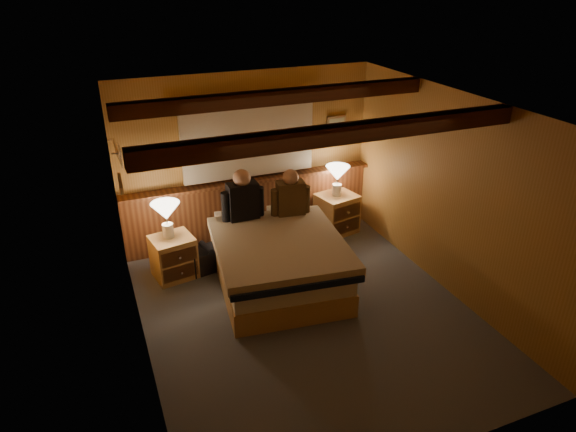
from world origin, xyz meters
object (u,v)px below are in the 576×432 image
bed (278,260)px  nightstand_right (337,213)px  nightstand_left (174,257)px  person_right (291,196)px  lamp_right (337,175)px  lamp_left (166,213)px  duffel_bag (207,258)px  person_left (243,198)px

bed → nightstand_right: 1.66m
nightstand_left → person_right: 1.69m
nightstand_left → person_right: size_ratio=0.89×
nightstand_left → person_right: bearing=-13.8°
lamp_right → lamp_left: bearing=-173.2°
lamp_left → duffel_bag: (0.46, -0.03, -0.72)m
bed → person_right: bearing=61.3°
duffel_bag → nightstand_right: bearing=-3.4°
bed → person_right: (0.40, 0.56, 0.57)m
bed → nightstand_right: bed is taller
nightstand_left → lamp_left: (-0.03, 0.05, 0.60)m
nightstand_right → person_right: 1.20m
lamp_left → duffel_bag: size_ratio=0.85×
bed → duffel_bag: size_ratio=3.82×
bed → person_right: 0.89m
nightstand_right → lamp_right: lamp_right is taller
nightstand_right → person_right: (-0.93, -0.44, 0.62)m
lamp_left → person_left: bearing=-2.4°
bed → lamp_left: 1.48m
lamp_right → person_left: 1.57m
bed → lamp_right: bearing=44.4°
nightstand_left → lamp_left: size_ratio=1.24×
nightstand_right → duffel_bag: 2.09m
person_right → person_left: bearing=178.0°
lamp_right → nightstand_left: bearing=-172.0°
bed → nightstand_left: bed is taller
bed → person_left: person_left is taller
person_left → person_right: person_left is taller
nightstand_left → bed: bearing=-39.6°
nightstand_left → lamp_right: bearing=-2.1°
nightstand_left → duffel_bag: 0.45m
nightstand_right → person_right: bearing=-166.7°
lamp_left → duffel_bag: bearing=-4.3°
person_left → person_right: size_ratio=1.08×
duffel_bag → person_right: bearing=-18.0°
lamp_right → duffel_bag: bearing=-170.8°
lamp_left → person_right: person_right is taller
person_right → duffel_bag: size_ratio=1.17×
nightstand_left → duffel_bag: nightstand_left is taller
lamp_left → person_right: (1.59, -0.15, 0.03)m
bed → lamp_right: lamp_right is taller
lamp_right → person_right: (-0.91, -0.45, 0.00)m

